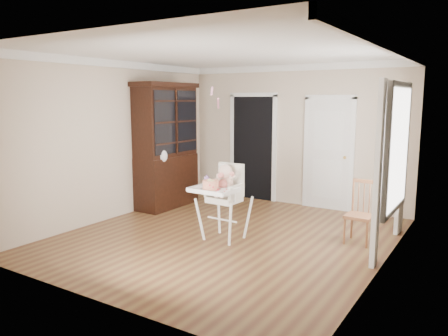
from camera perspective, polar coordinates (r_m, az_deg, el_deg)
The scene contains 16 objects.
floor at distance 6.66m, azimuth 0.32°, elevation -8.96°, with size 5.00×5.00×0.00m, color #512E1C.
ceiling at distance 6.37m, azimuth 0.35°, elevation 14.83°, with size 5.00×5.00×0.00m, color white.
wall_back at distance 8.59m, azimuth 9.17°, elevation 4.19°, with size 4.50×4.50×0.00m, color beige.
wall_left at distance 7.79m, azimuth -13.91°, elevation 3.56°, with size 5.00×5.00×0.00m, color beige.
wall_right at distance 5.54m, azimuth 20.55°, elevation 1.12°, with size 5.00×5.00×0.00m, color beige.
crown_molding at distance 6.36m, azimuth 0.35°, elevation 14.29°, with size 4.50×5.00×0.12m, color white, non-canonical shape.
doorway at distance 8.99m, azimuth 3.79°, elevation 2.95°, with size 1.06×0.05×2.22m.
closet_door at distance 8.35m, azimuth 13.47°, elevation 1.68°, with size 0.96×0.09×2.13m.
window_right at distance 6.34m, azimuth 21.35°, elevation 1.43°, with size 0.13×1.84×2.30m.
high_chair at distance 6.38m, azimuth -0.01°, elevation -3.23°, with size 0.68×0.83×1.14m.
baby at distance 6.37m, azimuth 0.15°, elevation -1.79°, with size 0.32×0.25×0.49m.
cake at distance 6.14m, azimuth -1.76°, elevation -2.23°, with size 0.29×0.29×0.14m.
sippy_cup at distance 6.34m, azimuth -2.27°, elevation -1.76°, with size 0.08×0.08×0.19m.
china_cabinet at distance 8.37m, azimuth -7.58°, elevation 2.93°, with size 0.62×1.40×2.36m.
dining_chair at distance 6.58m, azimuth 17.38°, elevation -5.76°, with size 0.38×0.38×0.91m.
streamer at distance 7.25m, azimuth -1.59°, elevation 10.04°, with size 0.03×0.50×0.02m, color pink, non-canonical shape.
Camera 1 is at (3.33, -5.39, 2.06)m, focal length 35.00 mm.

